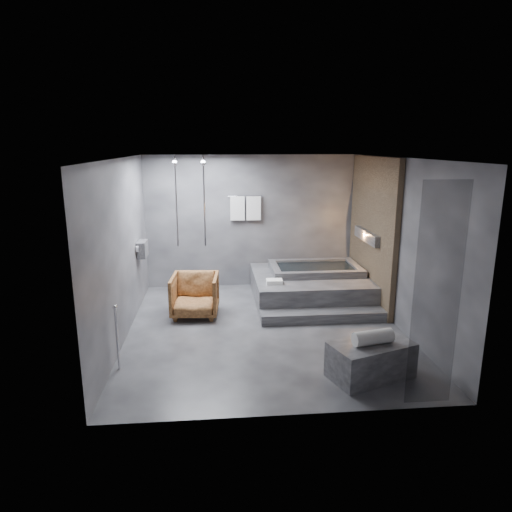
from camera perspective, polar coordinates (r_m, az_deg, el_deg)
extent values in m
plane|color=#2D2D2F|center=(7.72, 1.13, -9.11)|extent=(5.00, 5.00, 0.00)
cube|color=#4B4B4D|center=(7.12, 1.24, 12.13)|extent=(4.50, 5.00, 0.04)
cube|color=#37373C|center=(9.73, -0.46, 4.31)|extent=(4.50, 0.04, 2.80)
cube|color=#37373C|center=(4.91, 4.44, -5.36)|extent=(4.50, 0.04, 2.80)
cube|color=#37373C|center=(7.39, -16.43, 0.68)|extent=(0.04, 5.00, 2.80)
cube|color=#37373C|center=(7.86, 17.70, 1.35)|extent=(0.04, 5.00, 2.80)
cube|color=#9B7E5B|center=(8.98, 14.31, 3.07)|extent=(0.10, 2.40, 2.78)
cube|color=#FF9938|center=(8.98, 13.79, 2.44)|extent=(0.14, 1.20, 0.20)
cube|color=gray|center=(8.79, -14.02, 0.85)|extent=(0.16, 0.42, 0.30)
imported|color=beige|center=(8.70, -14.04, 0.42)|extent=(0.08, 0.08, 0.21)
imported|color=beige|center=(8.90, -13.84, 0.54)|extent=(0.07, 0.07, 0.15)
cylinder|color=silver|center=(9.19, -6.50, 6.80)|extent=(0.04, 0.04, 1.80)
cylinder|color=silver|center=(9.22, -9.95, 6.70)|extent=(0.04, 0.04, 1.80)
cylinder|color=silver|center=(9.59, -1.34, 7.48)|extent=(0.75, 0.02, 0.02)
cube|color=white|center=(9.59, -2.34, 5.97)|extent=(0.30, 0.06, 0.50)
cube|color=white|center=(9.61, -0.31, 6.00)|extent=(0.30, 0.06, 0.50)
cylinder|color=silver|center=(6.54, -16.97, -9.85)|extent=(0.04, 0.04, 0.90)
cube|color=black|center=(5.48, 21.66, -4.81)|extent=(0.55, 0.01, 2.60)
cube|color=#323234|center=(9.14, 6.69, -3.84)|extent=(2.20, 2.00, 0.50)
cube|color=#323234|center=(8.11, 8.37, -7.43)|extent=(2.20, 0.36, 0.18)
cube|color=#363639|center=(6.35, 14.14, -12.49)|extent=(1.21, 0.91, 0.48)
imported|color=#4D2B13|center=(8.25, -7.65, -4.88)|extent=(0.87, 0.90, 0.76)
cylinder|color=silver|center=(6.18, 14.40, -9.82)|extent=(0.56, 0.30, 0.19)
cube|color=white|center=(8.44, 2.31, -3.22)|extent=(0.30, 0.22, 0.08)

